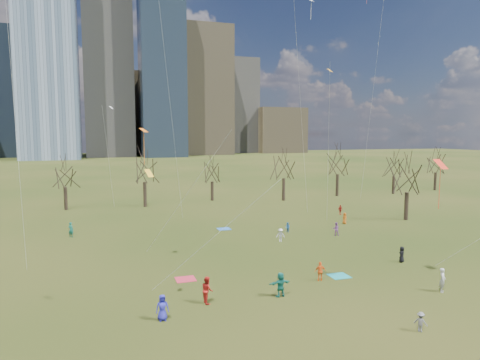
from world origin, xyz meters
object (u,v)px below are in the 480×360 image
object	(u,v)px
blanket_teal	(339,276)
person_4	(320,271)
person_2	(207,290)
blanket_crimson	(186,279)
person_1	(442,280)
blanket_navy	(224,229)
person_0	(162,308)

from	to	relation	value
blanket_teal	person_4	bearing A→B (deg)	-165.81
blanket_teal	person_2	bearing A→B (deg)	-169.94
blanket_crimson	person_4	distance (m)	10.91
blanket_crimson	person_2	distance (m)	5.40
person_1	person_4	world-z (taller)	person_1
blanket_navy	blanket_crimson	size ratio (longest dim) A/B	1.00
person_1	person_4	bearing A→B (deg)	103.49
blanket_navy	person_0	xyz separation A→B (m)	(-10.94, -23.95, 0.82)
person_0	person_4	size ratio (longest dim) A/B	1.07
blanket_teal	blanket_crimson	size ratio (longest dim) A/B	1.00
blanket_crimson	person_1	bearing A→B (deg)	-26.23
blanket_crimson	person_1	xyz separation A→B (m)	(17.70, -8.72, 0.89)
person_1	blanket_teal	bearing A→B (deg)	91.75
person_1	person_2	size ratio (longest dim) A/B	0.96
person_0	person_1	distance (m)	20.62
person_2	blanket_crimson	bearing A→B (deg)	2.91
person_1	person_2	distance (m)	17.52
blanket_crimson	blanket_navy	bearing A→B (deg)	64.30
blanket_teal	person_2	xyz separation A→B (m)	(-11.76, -2.09, 0.93)
person_2	person_4	xyz separation A→B (m)	(9.71, 1.57, -0.17)
blanket_navy	person_2	world-z (taller)	person_2
blanket_teal	blanket_navy	world-z (taller)	same
person_0	person_2	world-z (taller)	person_2
person_4	blanket_navy	bearing A→B (deg)	-72.70
blanket_crimson	person_1	size ratio (longest dim) A/B	0.88
blanket_navy	person_0	world-z (taller)	person_0
person_0	person_1	world-z (taller)	person_1
person_0	person_2	size ratio (longest dim) A/B	0.88
blanket_teal	person_1	world-z (taller)	person_1
blanket_teal	person_4	world-z (taller)	person_4
blanket_crimson	person_0	xyz separation A→B (m)	(-2.85, -7.14, 0.82)
blanket_navy	person_2	xyz separation A→B (m)	(-7.57, -22.10, 0.93)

